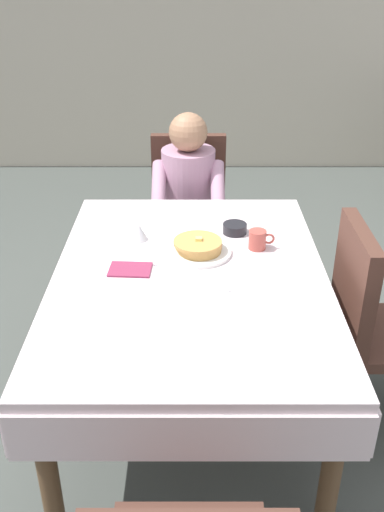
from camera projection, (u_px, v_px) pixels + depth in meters
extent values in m
plane|color=#474C47|center=(188.00, 410.00, 2.65)|extent=(14.00, 14.00, 0.00)
cube|color=silver|center=(188.00, 277.00, 2.31)|extent=(1.10, 1.50, 0.04)
cube|color=silver|center=(187.00, 439.00, 1.70)|extent=(1.10, 0.01, 0.18)
cube|color=silver|center=(188.00, 222.00, 3.03)|extent=(1.10, 0.01, 0.18)
cube|color=silver|center=(53.00, 300.00, 2.36)|extent=(0.01, 1.50, 0.18)
cube|color=silver|center=(322.00, 299.00, 2.36)|extent=(0.01, 1.50, 0.18)
cylinder|color=brown|center=(46.00, 476.00, 1.90)|extent=(0.07, 0.07, 0.70)
cylinder|color=brown|center=(329.00, 475.00, 1.90)|extent=(0.07, 0.07, 0.70)
cylinder|color=brown|center=(101.00, 273.00, 3.07)|extent=(0.07, 0.07, 0.70)
cylinder|color=brown|center=(275.00, 272.00, 3.08)|extent=(0.07, 0.07, 0.70)
cube|color=#4C2D23|center=(186.00, 228.00, 3.39)|extent=(0.44, 0.44, 0.05)
cube|color=#4C2D23|center=(186.00, 174.00, 3.44)|extent=(0.44, 0.06, 0.48)
cylinder|color=#2D2319|center=(217.00, 276.00, 3.34)|extent=(0.04, 0.04, 0.40)
cylinder|color=#2D2319|center=(155.00, 276.00, 3.34)|extent=(0.04, 0.04, 0.40)
cylinder|color=#2D2319|center=(214.00, 247.00, 3.66)|extent=(0.04, 0.04, 0.40)
cylinder|color=#2D2319|center=(158.00, 247.00, 3.65)|extent=(0.04, 0.04, 0.40)
cylinder|color=#B2849E|center=(186.00, 189.00, 3.25)|extent=(0.30, 0.30, 0.46)
sphere|color=#A37556|center=(185.00, 132.00, 3.07)|extent=(0.21, 0.21, 0.21)
cylinder|color=#B2849E|center=(215.00, 186.00, 3.09)|extent=(0.08, 0.29, 0.23)
cylinder|color=#B2849E|center=(156.00, 187.00, 3.09)|extent=(0.08, 0.29, 0.23)
cylinder|color=#383D51|center=(200.00, 274.00, 3.31)|extent=(0.10, 0.10, 0.45)
cylinder|color=#383D51|center=(172.00, 274.00, 3.31)|extent=(0.10, 0.10, 0.45)
cube|color=#4C2D23|center=(352.00, 283.00, 2.33)|extent=(0.06, 0.44, 0.48)
cylinder|color=#2D2319|center=(333.00, 351.00, 2.72)|extent=(0.04, 0.04, 0.40)
cylinder|color=#2D2319|center=(352.00, 404.00, 2.40)|extent=(0.04, 0.04, 0.40)
cylinder|color=white|center=(196.00, 252.00, 2.44)|extent=(0.28, 0.28, 0.02)
cylinder|color=tan|center=(197.00, 249.00, 2.43)|extent=(0.19, 0.19, 0.02)
cylinder|color=tan|center=(196.00, 245.00, 2.42)|extent=(0.20, 0.20, 0.02)
cylinder|color=tan|center=(195.00, 242.00, 2.41)|extent=(0.21, 0.21, 0.01)
cube|color=#F4E072|center=(196.00, 239.00, 2.41)|extent=(0.03, 0.03, 0.01)
cylinder|color=#B24C42|center=(255.00, 240.00, 2.47)|extent=(0.08, 0.08, 0.08)
torus|color=#B24C42|center=(266.00, 239.00, 2.46)|extent=(0.05, 0.01, 0.05)
cylinder|color=black|center=(232.00, 228.00, 2.61)|extent=(0.11, 0.11, 0.04)
cone|color=silver|center=(137.00, 232.00, 2.54)|extent=(0.08, 0.08, 0.07)
cube|color=silver|center=(152.00, 255.00, 2.42)|extent=(0.03, 0.18, 0.00)
cube|color=silver|center=(241.00, 255.00, 2.43)|extent=(0.03, 0.20, 0.00)
cube|color=silver|center=(209.00, 289.00, 2.19)|extent=(0.15, 0.04, 0.00)
cube|color=#8C2D4C|center=(128.00, 270.00, 2.31)|extent=(0.18, 0.13, 0.01)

